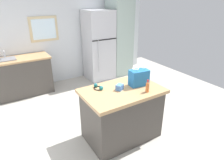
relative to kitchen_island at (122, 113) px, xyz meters
name	(u,v)px	position (x,y,z in m)	size (l,w,h in m)	color
ground	(118,126)	(0.11, 0.26, -0.44)	(6.31, 6.31, 0.00)	#ADA89E
back_wall	(63,34)	(0.10, 2.89, 0.83)	(4.97, 0.13, 2.54)	silver
kitchen_island	(122,113)	(0.00, 0.00, 0.00)	(1.23, 0.80, 0.87)	#423D38
refrigerator	(99,46)	(0.93, 2.48, 0.49)	(0.73, 0.69, 1.87)	#B7B7BC
tall_cabinet	(119,38)	(1.61, 2.48, 0.62)	(0.59, 0.62, 2.13)	#9EB2A8
sink_counter	(20,76)	(-1.16, 2.52, 0.02)	(1.42, 0.61, 1.09)	#423D38
shopping_bag	(139,77)	(0.32, 0.00, 0.56)	(0.32, 0.20, 0.30)	#236BAD
small_box	(120,87)	(-0.04, 0.02, 0.47)	(0.12, 0.09, 0.08)	#4775B7
bottle	(147,87)	(0.27, -0.26, 0.52)	(0.05, 0.05, 0.20)	#C66633
ear_defenders	(98,87)	(-0.29, 0.23, 0.45)	(0.18, 0.20, 0.06)	black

